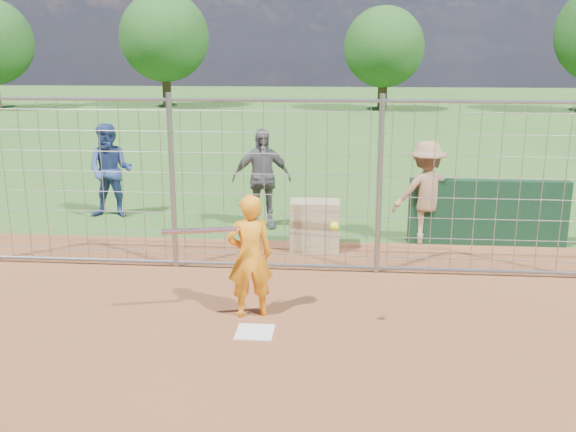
# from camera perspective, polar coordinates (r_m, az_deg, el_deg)

# --- Properties ---
(ground) EXTENTS (100.00, 100.00, 0.00)m
(ground) POSITION_cam_1_polar(r_m,az_deg,el_deg) (7.75, -2.76, -9.71)
(ground) COLOR #2D591E
(ground) RESTS_ON ground
(home_plate) EXTENTS (0.43, 0.43, 0.02)m
(home_plate) POSITION_cam_1_polar(r_m,az_deg,el_deg) (7.56, -2.97, -10.26)
(home_plate) COLOR silver
(home_plate) RESTS_ON ground
(dugout_wall) EXTENTS (2.60, 0.20, 1.10)m
(dugout_wall) POSITION_cam_1_polar(r_m,az_deg,el_deg) (11.18, 17.32, 0.29)
(dugout_wall) COLOR #11381E
(dugout_wall) RESTS_ON ground
(batter) EXTENTS (0.64, 0.52, 1.53)m
(batter) POSITION_cam_1_polar(r_m,az_deg,el_deg) (7.77, -3.41, -3.60)
(batter) COLOR orange
(batter) RESTS_ON ground
(bystander_a) EXTENTS (0.91, 0.72, 1.82)m
(bystander_a) POSITION_cam_1_polar(r_m,az_deg,el_deg) (12.86, -15.50, 3.87)
(bystander_a) COLOR navy
(bystander_a) RESTS_ON ground
(bystander_b) EXTENTS (1.15, 0.70, 1.83)m
(bystander_b) POSITION_cam_1_polar(r_m,az_deg,el_deg) (11.65, -2.35, 3.35)
(bystander_b) COLOR #58595D
(bystander_b) RESTS_ON ground
(bystander_c) EXTENTS (1.25, 0.91, 1.73)m
(bystander_c) POSITION_cam_1_polar(r_m,az_deg,el_deg) (10.95, 12.15, 2.04)
(bystander_c) COLOR #967152
(bystander_c) RESTS_ON ground
(equipment_bin) EXTENTS (0.81, 0.57, 0.80)m
(equipment_bin) POSITION_cam_1_polar(r_m,az_deg,el_deg) (10.49, 2.39, -0.82)
(equipment_bin) COLOR tan
(equipment_bin) RESTS_ON ground
(equipment_in_play) EXTENTS (2.03, 0.37, 0.23)m
(equipment_in_play) POSITION_cam_1_polar(r_m,az_deg,el_deg) (7.32, -5.09, -1.21)
(equipment_in_play) COLOR silver
(equipment_in_play) RESTS_ON ground
(backstop_fence) EXTENTS (9.08, 0.08, 2.60)m
(backstop_fence) POSITION_cam_1_polar(r_m,az_deg,el_deg) (9.25, -1.21, 2.56)
(backstop_fence) COLOR gray
(backstop_fence) RESTS_ON ground
(tree_line) EXTENTS (44.66, 6.72, 6.48)m
(tree_line) POSITION_cam_1_polar(r_m,az_deg,el_deg) (35.19, 8.77, 15.30)
(tree_line) COLOR #3F2B19
(tree_line) RESTS_ON ground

